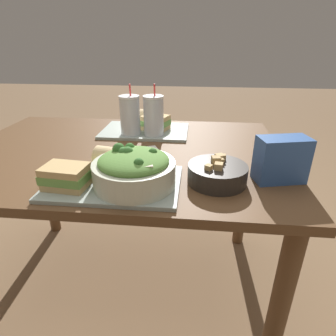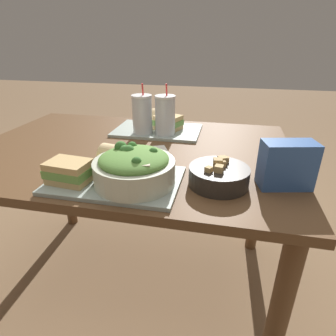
# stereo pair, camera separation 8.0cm
# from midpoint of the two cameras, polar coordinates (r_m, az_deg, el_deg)

# --- Properties ---
(ground_plane) EXTENTS (12.00, 12.00, 0.00)m
(ground_plane) POSITION_cam_midpoint_polar(r_m,az_deg,el_deg) (1.51, -9.19, -22.00)
(ground_plane) COLOR #846647
(dining_table) EXTENTS (1.25, 0.86, 0.70)m
(dining_table) POSITION_cam_midpoint_polar(r_m,az_deg,el_deg) (1.15, -11.26, -0.85)
(dining_table) COLOR brown
(dining_table) RESTS_ON ground_plane
(tray_near) EXTENTS (0.39, 0.25, 0.01)m
(tray_near) POSITION_cam_midpoint_polar(r_m,az_deg,el_deg) (0.85, -13.49, -3.03)
(tray_near) COLOR #99A89E
(tray_near) RESTS_ON dining_table
(tray_far) EXTENTS (0.39, 0.25, 0.01)m
(tray_far) POSITION_cam_midpoint_polar(r_m,az_deg,el_deg) (1.30, -6.42, 7.49)
(tray_far) COLOR #99A89E
(tray_far) RESTS_ON dining_table
(salad_bowl) EXTENTS (0.23, 0.23, 0.11)m
(salad_bowl) POSITION_cam_midpoint_polar(r_m,az_deg,el_deg) (0.80, -9.78, -0.18)
(salad_bowl) COLOR beige
(salad_bowl) RESTS_ON tray_near
(soup_bowl) EXTENTS (0.18, 0.18, 0.08)m
(soup_bowl) POSITION_cam_midpoint_polar(r_m,az_deg,el_deg) (0.84, 7.32, -1.03)
(soup_bowl) COLOR #2D2823
(soup_bowl) RESTS_ON dining_table
(sandwich_near) EXTENTS (0.13, 0.10, 0.06)m
(sandwich_near) POSITION_cam_midpoint_polar(r_m,az_deg,el_deg) (0.85, -22.63, -1.66)
(sandwich_near) COLOR tan
(sandwich_near) RESTS_ON tray_near
(baguette_near) EXTENTS (0.12, 0.09, 0.07)m
(baguette_near) POSITION_cam_midpoint_polar(r_m,az_deg,el_deg) (0.91, -13.68, 1.88)
(baguette_near) COLOR #DBBC84
(baguette_near) RESTS_ON tray_near
(sandwich_far) EXTENTS (0.14, 0.13, 0.06)m
(sandwich_far) POSITION_cam_midpoint_polar(r_m,az_deg,el_deg) (1.29, -4.35, 9.17)
(sandwich_far) COLOR tan
(sandwich_far) RESTS_ON tray_far
(baguette_far) EXTENTS (0.10, 0.09, 0.07)m
(baguette_far) POSITION_cam_midpoint_polar(r_m,az_deg,el_deg) (1.37, -5.94, 10.24)
(baguette_far) COLOR #DBBC84
(baguette_far) RESTS_ON tray_far
(drink_cup_dark) EXTENTS (0.09, 0.09, 0.21)m
(drink_cup_dark) POSITION_cam_midpoint_polar(r_m,az_deg,el_deg) (1.23, -9.60, 10.26)
(drink_cup_dark) COLOR silver
(drink_cup_dark) RESTS_ON tray_far
(drink_cup_red) EXTENTS (0.09, 0.09, 0.21)m
(drink_cup_red) POSITION_cam_midpoint_polar(r_m,az_deg,el_deg) (1.21, -4.87, 10.27)
(drink_cup_red) COLOR silver
(drink_cup_red) RESTS_ON tray_far
(chip_bag) EXTENTS (0.16, 0.11, 0.14)m
(chip_bag) POSITION_cam_midpoint_polar(r_m,az_deg,el_deg) (0.88, 19.66, 1.55)
(chip_bag) COLOR #335BA3
(chip_bag) RESTS_ON dining_table
(napkin_folded) EXTENTS (0.18, 0.16, 0.00)m
(napkin_folded) POSITION_cam_midpoint_polar(r_m,az_deg,el_deg) (1.07, -7.79, 3.07)
(napkin_folded) COLOR silver
(napkin_folded) RESTS_ON dining_table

